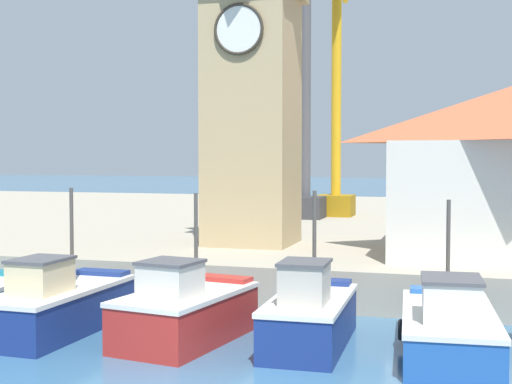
{
  "coord_description": "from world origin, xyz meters",
  "views": [
    {
      "loc": [
        5.4,
        -12.28,
        4.66
      ],
      "look_at": [
        -1.23,
        10.41,
        3.5
      ],
      "focal_mm": 50.0,
      "sensor_mm": 36.0,
      "label": 1
    }
  ],
  "objects_px": {
    "fishing_boat_mid_left": "(310,315)",
    "port_crane_far": "(336,113)",
    "fishing_boat_left_outer": "(59,305)",
    "port_crane_near": "(305,66)",
    "fishing_boat_left_inner": "(185,311)",
    "clock_tower": "(252,77)",
    "fishing_boat_center": "(449,327)"
  },
  "relations": [
    {
      "from": "fishing_boat_center",
      "to": "port_crane_near",
      "type": "relative_size",
      "value": 0.24
    },
    {
      "from": "clock_tower",
      "to": "fishing_boat_center",
      "type": "bearing_deg",
      "value": -50.44
    },
    {
      "from": "port_crane_near",
      "to": "fishing_boat_center",
      "type": "bearing_deg",
      "value": -69.06
    },
    {
      "from": "clock_tower",
      "to": "port_crane_far",
      "type": "xyz_separation_m",
      "value": [
        0.84,
        14.05,
        -0.59
      ]
    },
    {
      "from": "fishing_boat_left_inner",
      "to": "fishing_boat_mid_left",
      "type": "height_order",
      "value": "fishing_boat_mid_left"
    },
    {
      "from": "fishing_boat_left_outer",
      "to": "fishing_boat_mid_left",
      "type": "bearing_deg",
      "value": 4.85
    },
    {
      "from": "fishing_boat_mid_left",
      "to": "port_crane_near",
      "type": "distance_m",
      "value": 23.62
    },
    {
      "from": "port_crane_far",
      "to": "clock_tower",
      "type": "bearing_deg",
      "value": -93.4
    },
    {
      "from": "fishing_boat_left_outer",
      "to": "port_crane_far",
      "type": "xyz_separation_m",
      "value": [
        3.24,
        23.94,
        6.42
      ]
    },
    {
      "from": "fishing_boat_center",
      "to": "clock_tower",
      "type": "bearing_deg",
      "value": 129.56
    },
    {
      "from": "fishing_boat_left_inner",
      "to": "fishing_boat_mid_left",
      "type": "distance_m",
      "value": 3.14
    },
    {
      "from": "fishing_boat_left_outer",
      "to": "port_crane_near",
      "type": "relative_size",
      "value": 0.23
    },
    {
      "from": "fishing_boat_left_inner",
      "to": "port_crane_near",
      "type": "bearing_deg",
      "value": 94.45
    },
    {
      "from": "fishing_boat_mid_left",
      "to": "port_crane_far",
      "type": "height_order",
      "value": "port_crane_far"
    },
    {
      "from": "fishing_boat_center",
      "to": "port_crane_far",
      "type": "height_order",
      "value": "port_crane_far"
    },
    {
      "from": "fishing_boat_left_inner",
      "to": "port_crane_near",
      "type": "relative_size",
      "value": 0.2
    },
    {
      "from": "port_crane_far",
      "to": "port_crane_near",
      "type": "bearing_deg",
      "value": -124.47
    },
    {
      "from": "fishing_boat_mid_left",
      "to": "port_crane_near",
      "type": "relative_size",
      "value": 0.2
    },
    {
      "from": "port_crane_far",
      "to": "fishing_boat_left_outer",
      "type": "bearing_deg",
      "value": -97.71
    },
    {
      "from": "fishing_boat_center",
      "to": "port_crane_near",
      "type": "bearing_deg",
      "value": 110.94
    },
    {
      "from": "port_crane_near",
      "to": "port_crane_far",
      "type": "relative_size",
      "value": 1.37
    },
    {
      "from": "fishing_boat_mid_left",
      "to": "fishing_boat_left_inner",
      "type": "bearing_deg",
      "value": -171.42
    },
    {
      "from": "fishing_boat_center",
      "to": "clock_tower",
      "type": "distance_m",
      "value": 13.83
    },
    {
      "from": "fishing_boat_left_inner",
      "to": "clock_tower",
      "type": "distance_m",
      "value": 12.08
    },
    {
      "from": "fishing_boat_left_outer",
      "to": "fishing_boat_center",
      "type": "bearing_deg",
      "value": 4.14
    },
    {
      "from": "fishing_boat_left_inner",
      "to": "port_crane_far",
      "type": "relative_size",
      "value": 0.28
    },
    {
      "from": "fishing_boat_left_outer",
      "to": "clock_tower",
      "type": "relative_size",
      "value": 0.36
    },
    {
      "from": "fishing_boat_left_inner",
      "to": "port_crane_near",
      "type": "height_order",
      "value": "port_crane_near"
    },
    {
      "from": "fishing_boat_left_outer",
      "to": "fishing_boat_center",
      "type": "height_order",
      "value": "fishing_boat_left_outer"
    },
    {
      "from": "clock_tower",
      "to": "fishing_boat_mid_left",
      "type": "bearing_deg",
      "value": -65.43
    },
    {
      "from": "fishing_boat_left_outer",
      "to": "fishing_boat_left_inner",
      "type": "distance_m",
      "value": 3.56
    },
    {
      "from": "port_crane_near",
      "to": "port_crane_far",
      "type": "bearing_deg",
      "value": 55.53
    }
  ]
}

